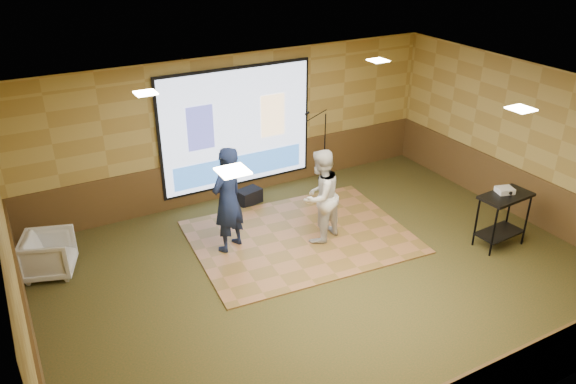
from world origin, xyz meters
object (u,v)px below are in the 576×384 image
player_left (228,200)px  mic_stand (322,160)px  projector (505,190)px  duffel_bag (249,196)px  av_table (504,210)px  banquet_chair (49,255)px  projector_screen (237,129)px  player_right (320,196)px  dance_floor (301,237)px

player_left → mic_stand: 3.47m
projector → duffel_bag: projector is taller
av_table → banquet_chair: bearing=157.8°
projector_screen → duffel_bag: 1.41m
projector → banquet_chair: 7.87m
player_right → banquet_chair: player_right is taller
player_left → banquet_chair: 3.09m
projector_screen → player_left: 2.26m
projector → banquet_chair: size_ratio=0.36×
projector_screen → duffel_bag: projector_screen is taller
player_right → duffel_bag: size_ratio=3.57×
mic_stand → player_right: bearing=-127.7°
projector → player_right: bearing=166.8°
projector_screen → dance_floor: 2.66m
projector_screen → av_table: projector_screen is taller
banquet_chair → player_right: bearing=-87.0°
projector_screen → av_table: bearing=-51.9°
mic_stand → banquet_chair: mic_stand is taller
dance_floor → player_left: player_left is taller
mic_stand → banquet_chair: size_ratio=2.12×
projector_screen → projector: bearing=-51.1°
dance_floor → player_right: player_right is taller
player_right → banquet_chair: (-4.50, 1.24, -0.54)m
duffel_bag → player_left: bearing=-126.2°
av_table → mic_stand: (-1.35, 3.91, -0.23)m
banquet_chair → duffel_bag: (4.00, 0.72, -0.21)m
player_left → mic_stand: (2.99, 1.69, -0.50)m
projector_screen → projector: projector_screen is taller
player_right → duffel_bag: 2.16m
banquet_chair → duffel_bag: size_ratio=1.62×
player_right → projector_screen: bearing=-100.7°
player_right → mic_stand: player_right is taller
dance_floor → player_right: 0.95m
player_left → duffel_bag: bearing=-152.9°
banquet_chair → duffel_bag: bearing=-61.4°
dance_floor → player_left: bearing=168.2°
mic_stand → av_table: bearing=-75.7°
projector_screen → player_right: bearing=-78.5°
dance_floor → mic_stand: mic_stand is taller
player_left → av_table: player_left is taller
projector → dance_floor: bearing=165.6°
mic_stand → banquet_chair: (-5.92, -0.95, -0.13)m
projector → mic_stand: (-1.38, 3.83, -0.57)m
av_table → banquet_chair: av_table is taller
av_table → projector_screen: bearing=128.1°
projector_screen → duffel_bag: size_ratio=6.77×
player_right → mic_stand: bearing=-145.1°
projector_screen → player_left: (-1.07, -1.93, -0.48)m
player_right → banquet_chair: size_ratio=2.20×
dance_floor → projector: 3.73m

